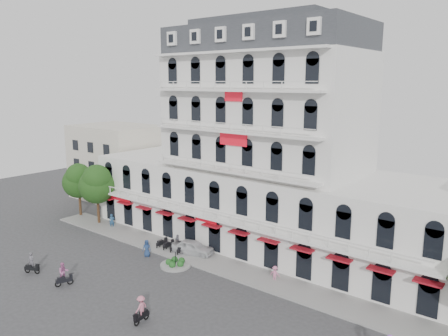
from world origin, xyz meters
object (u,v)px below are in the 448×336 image
(parked_car, at_px, (193,247))
(rider_center, at_px, (141,308))
(rider_west, at_px, (31,264))
(rider_southwest, at_px, (63,274))

(parked_car, height_order, rider_center, rider_center)
(rider_west, distance_m, rider_center, 15.61)
(rider_west, height_order, rider_center, rider_center)
(parked_car, bearing_deg, rider_southwest, 146.55)
(rider_west, xyz_separation_m, rider_southwest, (4.95, 0.50, 0.19))
(rider_southwest, height_order, rider_center, rider_southwest)
(rider_west, height_order, rider_southwest, rider_southwest)
(rider_west, bearing_deg, rider_center, -23.19)
(parked_car, relative_size, rider_west, 2.16)
(rider_southwest, xyz_separation_m, rider_center, (10.64, 0.26, 0.01))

